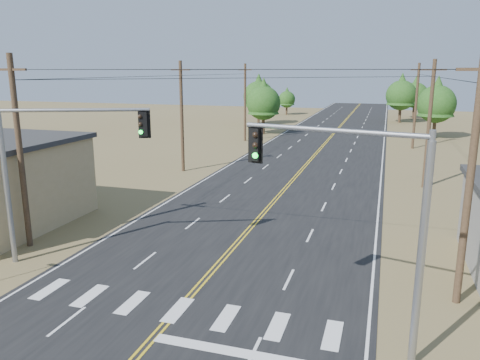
% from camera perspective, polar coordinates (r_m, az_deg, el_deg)
% --- Properties ---
extents(road, '(15.00, 200.00, 0.02)m').
position_cam_1_polar(road, '(38.96, 6.08, -0.42)').
color(road, black).
rests_on(road, ground).
extents(utility_pole_left_near, '(1.80, 0.30, 10.00)m').
position_cam_1_polar(utility_pole_left_near, '(26.46, -25.25, 3.17)').
color(utility_pole_left_near, '#4C3826').
rests_on(utility_pole_left_near, ground).
extents(utility_pole_left_mid, '(1.80, 0.30, 10.00)m').
position_cam_1_polar(utility_pole_left_mid, '(43.20, -7.11, 7.77)').
color(utility_pole_left_mid, '#4C3826').
rests_on(utility_pole_left_mid, ground).
extents(utility_pole_left_far, '(1.80, 0.30, 10.00)m').
position_cam_1_polar(utility_pole_left_far, '(61.91, 0.62, 9.50)').
color(utility_pole_left_far, '#4C3826').
rests_on(utility_pole_left_far, ground).
extents(utility_pole_right_near, '(1.80, 0.30, 10.00)m').
position_cam_1_polar(utility_pole_right_near, '(19.84, 26.25, 0.07)').
color(utility_pole_right_near, '#4C3826').
rests_on(utility_pole_right_near, ground).
extents(utility_pole_right_mid, '(1.80, 0.30, 10.00)m').
position_cam_1_polar(utility_pole_right_mid, '(39.50, 22.06, 6.40)').
color(utility_pole_right_mid, '#4C3826').
rests_on(utility_pole_right_mid, ground).
extents(utility_pole_right_far, '(1.80, 0.30, 10.00)m').
position_cam_1_polar(utility_pole_right_far, '(59.38, 20.65, 8.51)').
color(utility_pole_right_far, '#4C3826').
rests_on(utility_pole_right_far, ground).
extents(signal_mast_left, '(6.46, 2.85, 7.58)m').
position_cam_1_polar(signal_mast_left, '(23.76, -22.34, 2.57)').
color(signal_mast_left, gray).
rests_on(signal_mast_left, ground).
extents(signal_mast_right, '(6.03, 1.65, 7.52)m').
position_cam_1_polar(signal_mast_right, '(15.21, 15.11, -2.82)').
color(signal_mast_right, gray).
rests_on(signal_mast_right, ground).
extents(tree_left_near, '(4.91, 4.91, 8.18)m').
position_cam_1_polar(tree_left_near, '(68.75, 2.89, 9.76)').
color(tree_left_near, '#3F2D1E').
rests_on(tree_left_near, ground).
extents(tree_left_mid, '(5.21, 5.21, 8.68)m').
position_cam_1_polar(tree_left_mid, '(81.02, 2.29, 10.51)').
color(tree_left_mid, '#3F2D1E').
rests_on(tree_left_mid, ground).
extents(tree_left_far, '(3.47, 3.47, 5.78)m').
position_cam_1_polar(tree_left_far, '(99.74, 5.74, 9.95)').
color(tree_left_far, '#3F2D1E').
rests_on(tree_left_far, ground).
extents(tree_right_near, '(5.11, 5.11, 8.51)m').
position_cam_1_polar(tree_right_near, '(69.42, 22.87, 8.96)').
color(tree_right_near, '#3F2D1E').
rests_on(tree_right_near, ground).
extents(tree_right_mid, '(5.26, 5.26, 8.77)m').
position_cam_1_polar(tree_right_mid, '(88.59, 19.08, 10.08)').
color(tree_right_mid, '#3F2D1E').
rests_on(tree_right_mid, ground).
extents(tree_right_far, '(4.86, 4.86, 8.11)m').
position_cam_1_polar(tree_right_far, '(97.42, 20.58, 9.95)').
color(tree_right_far, '#3F2D1E').
rests_on(tree_right_far, ground).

